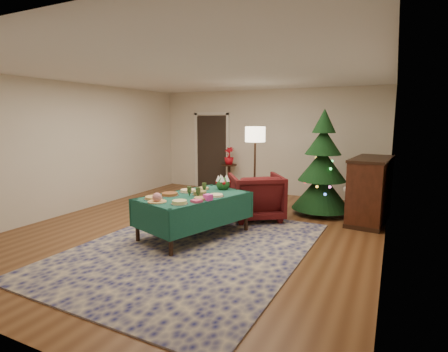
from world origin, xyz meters
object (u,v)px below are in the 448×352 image
at_px(buffet_table, 194,204).
at_px(gift_box, 208,197).
at_px(christmas_tree, 322,167).
at_px(armchair, 256,194).
at_px(floor_lamp, 255,139).
at_px(piano, 370,191).
at_px(potted_plant, 229,160).
at_px(side_table, 229,178).

xyz_separation_m(buffet_table, gift_box, (0.38, -0.20, 0.19)).
bearing_deg(christmas_tree, armchair, -137.69).
xyz_separation_m(floor_lamp, piano, (2.35, -0.01, -0.91)).
relative_size(gift_box, floor_lamp, 0.06).
bearing_deg(gift_box, potted_plant, 110.51).
bearing_deg(piano, side_table, 159.21).
xyz_separation_m(christmas_tree, piano, (0.94, -0.17, -0.37)).
distance_m(buffet_table, piano, 3.39).
height_order(armchair, side_table, armchair).
bearing_deg(floor_lamp, side_table, 132.74).
relative_size(floor_lamp, christmas_tree, 0.83).
bearing_deg(piano, floor_lamp, 179.84).
relative_size(potted_plant, christmas_tree, 0.21).
bearing_deg(floor_lamp, buffet_table, -95.62).
height_order(potted_plant, piano, piano).
bearing_deg(christmas_tree, buffet_table, -124.28).
bearing_deg(christmas_tree, side_table, 155.86).
bearing_deg(gift_box, armchair, 83.59).
xyz_separation_m(gift_box, armchair, (0.18, 1.62, -0.25)).
relative_size(buffet_table, piano, 1.37).
distance_m(potted_plant, piano, 3.87).
bearing_deg(potted_plant, side_table, 0.00).
relative_size(gift_box, side_table, 0.15).
bearing_deg(armchair, piano, 167.53).
bearing_deg(piano, gift_box, -132.16).
height_order(buffet_table, floor_lamp, floor_lamp).
relative_size(gift_box, armchair, 0.11).
xyz_separation_m(gift_box, side_table, (-1.42, 3.79, -0.39)).
relative_size(christmas_tree, piano, 1.45).
relative_size(armchair, potted_plant, 2.13).
bearing_deg(floor_lamp, christmas_tree, 6.74).
relative_size(side_table, potted_plant, 1.60).
relative_size(floor_lamp, side_table, 2.40).
height_order(gift_box, armchair, armchair).
xyz_separation_m(side_table, piano, (3.61, -1.37, 0.24)).
bearing_deg(floor_lamp, gift_box, -86.28).
height_order(floor_lamp, piano, floor_lamp).
bearing_deg(floor_lamp, piano, -0.16).
xyz_separation_m(buffet_table, christmas_tree, (1.63, 2.39, 0.41)).
relative_size(gift_box, piano, 0.08).
distance_m(potted_plant, christmas_tree, 2.92).
distance_m(gift_box, christmas_tree, 2.89).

